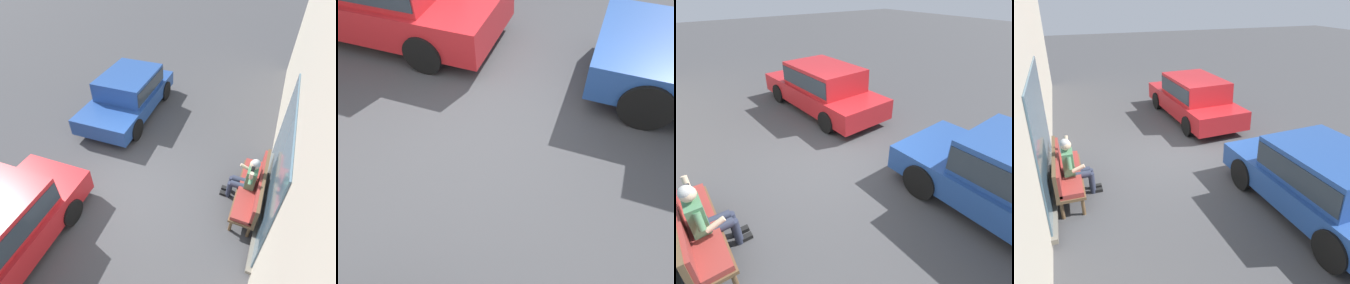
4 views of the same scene
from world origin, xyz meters
The scene contains 5 objects.
ground_plane centered at (0.00, 0.00, 0.00)m, with size 60.00×60.00×0.00m, color #424244.
building_facade centered at (-0.01, 3.40, 2.42)m, with size 18.00×0.51×4.87m.
bench centered at (-0.84, 2.90, 0.56)m, with size 2.00×0.55×0.98m.
person_on_phone centered at (-0.93, 2.68, 0.69)m, with size 0.73×0.74×1.32m.
parked_car_near centered at (-3.26, -1.76, 0.78)m, with size 4.24×2.10×1.41m.
Camera 1 is at (3.54, 2.60, 5.29)m, focal length 28.00 mm.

